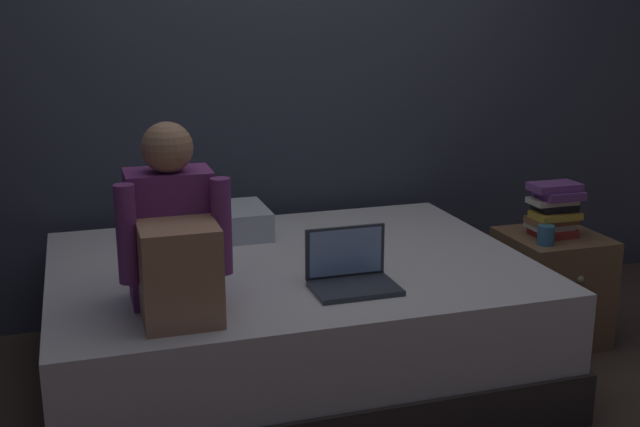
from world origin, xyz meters
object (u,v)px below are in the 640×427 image
object	(u,v)px
book_stack	(554,209)
nightstand	(550,287)
bed	(291,320)
mug	(546,235)
person_sitting	(174,240)
pillow	(206,223)
laptop	(351,273)

from	to	relation	value
book_stack	nightstand	bearing A→B (deg)	31.28
nightstand	bed	bearing A→B (deg)	-178.98
book_stack	mug	bearing A→B (deg)	-135.07
person_sitting	nightstand	bearing A→B (deg)	12.70
nightstand	person_sitting	size ratio (longest dim) A/B	0.80
pillow	book_stack	size ratio (longest dim) A/B	2.17
laptop	book_stack	xyz separation A→B (m)	(1.14, 0.38, 0.06)
bed	pillow	bearing A→B (deg)	121.59
bed	book_stack	bearing A→B (deg)	0.35
pillow	mug	distance (m)	1.55
bed	pillow	size ratio (longest dim) A/B	3.57
bed	laptop	distance (m)	0.52
laptop	mug	xyz separation A→B (m)	(1.03, 0.28, -0.02)
person_sitting	pillow	world-z (taller)	person_sitting
nightstand	book_stack	xyz separation A→B (m)	(-0.03, -0.02, 0.39)
person_sitting	pillow	bearing A→B (deg)	73.57
book_stack	person_sitting	bearing A→B (deg)	-167.59
nightstand	laptop	size ratio (longest dim) A/B	1.64
nightstand	person_sitting	bearing A→B (deg)	-167.30
pillow	book_stack	bearing A→B (deg)	-15.90
pillow	book_stack	xyz separation A→B (m)	(1.55, -0.44, 0.05)
nightstand	mug	world-z (taller)	mug
person_sitting	laptop	size ratio (longest dim) A/B	2.05
nightstand	mug	xyz separation A→B (m)	(-0.13, -0.12, 0.31)
nightstand	laptop	world-z (taller)	laptop
nightstand	laptop	bearing A→B (deg)	-161.12
nightstand	pillow	xyz separation A→B (m)	(-1.58, 0.43, 0.34)
bed	pillow	distance (m)	0.63
person_sitting	bed	bearing A→B (deg)	36.52
bed	pillow	xyz separation A→B (m)	(-0.28, 0.45, 0.34)
person_sitting	mug	world-z (taller)	person_sitting
mug	laptop	bearing A→B (deg)	-164.95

